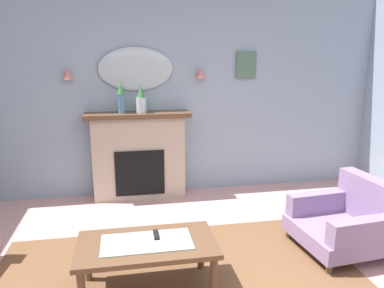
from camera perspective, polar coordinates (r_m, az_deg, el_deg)
The scene contains 11 objects.
wall_back at distance 5.07m, azimuth -5.87°, elevation 8.23°, with size 7.28×0.10×2.85m, color #8C9EB2.
fireplace at distance 4.99m, azimuth -8.13°, elevation -1.90°, with size 1.36×0.36×1.16m.
mantel_vase_left at distance 4.81m, azimuth -10.84°, elevation 7.24°, with size 0.10×0.10×0.40m.
mantel_vase_centre at distance 4.82m, azimuth -7.81°, elevation 6.60°, with size 0.13×0.13×0.35m.
wall_mirror at distance 4.96m, azimuth -8.65°, elevation 11.33°, with size 0.96×0.06×0.56m, color #B2BCC6.
wall_sconce_left at distance 4.96m, azimuth -18.63°, elevation 10.21°, with size 0.14×0.14×0.14m, color #D17066.
wall_sconce_right at distance 5.02m, azimuth 1.32°, elevation 10.93°, with size 0.14×0.14×0.14m, color #D17066.
framed_picture at distance 5.24m, azimuth 8.31°, elevation 11.89°, with size 0.28×0.03×0.36m, color #4C6B56.
coffee_table at distance 3.09m, azimuth -6.93°, elevation -15.69°, with size 1.10×0.60×0.45m.
tv_remote at distance 3.14m, azimuth -5.53°, elevation -13.75°, with size 0.04×0.16×0.02m, color black.
armchair_beside_couch at distance 4.03m, azimuth 22.83°, elevation -10.72°, with size 0.89×0.88×0.71m.
Camera 1 is at (-0.41, -2.35, 1.88)m, focal length 34.71 mm.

